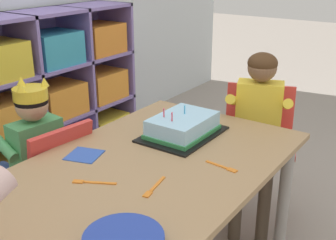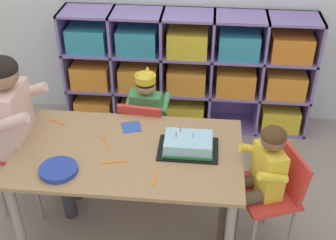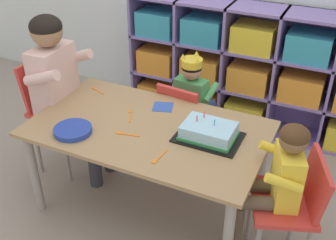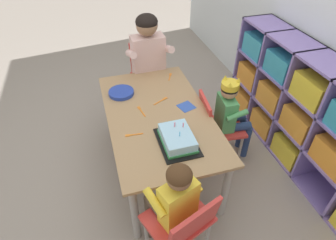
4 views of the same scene
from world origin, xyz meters
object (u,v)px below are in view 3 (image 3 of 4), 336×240
at_px(activity_table, 148,138).
at_px(classroom_chair_adult_side, 52,105).
at_px(adult_helper_seated, 62,81).
at_px(fork_near_child_seat, 126,134).
at_px(classroom_chair_guest_side, 292,201).
at_px(birthday_cake_on_tray, 209,132).
at_px(classroom_chair_blue, 185,118).
at_px(child_with_crown, 194,94).
at_px(fork_near_cake_tray, 159,158).
at_px(guest_at_table_side, 275,180).
at_px(fork_by_napkin, 130,115).
at_px(fork_scattered_mid_table, 97,90).
at_px(paper_plate_stack, 73,130).

height_order(activity_table, classroom_chair_adult_side, classroom_chair_adult_side).
xyz_separation_m(adult_helper_seated, fork_near_child_seat, (0.58, -0.22, -0.10)).
height_order(activity_table, classroom_chair_guest_side, classroom_chair_guest_side).
distance_m(activity_table, birthday_cake_on_tray, 0.36).
distance_m(adult_helper_seated, classroom_chair_guest_side, 1.51).
height_order(classroom_chair_blue, adult_helper_seated, adult_helper_seated).
height_order(activity_table, fork_near_child_seat, fork_near_child_seat).
xyz_separation_m(classroom_chair_blue, child_with_crown, (0.01, 0.11, 0.13)).
xyz_separation_m(activity_table, classroom_chair_blue, (0.02, 0.50, -0.14)).
height_order(classroom_chair_adult_side, fork_near_child_seat, classroom_chair_adult_side).
bearing_deg(classroom_chair_guest_side, fork_near_cake_tray, -97.43).
bearing_deg(guest_at_table_side, adult_helper_seated, -119.22).
xyz_separation_m(birthday_cake_on_tray, fork_by_napkin, (-0.50, 0.03, -0.03)).
relative_size(child_with_crown, guest_at_table_side, 0.94).
xyz_separation_m(classroom_chair_guest_side, fork_scattered_mid_table, (-1.33, 0.33, 0.15)).
relative_size(activity_table, classroom_chair_adult_side, 1.69).
xyz_separation_m(classroom_chair_blue, fork_by_napkin, (-0.17, -0.43, 0.22)).
bearing_deg(adult_helper_seated, paper_plate_stack, -138.20).
distance_m(birthday_cake_on_tray, fork_by_napkin, 0.50).
relative_size(classroom_chair_guest_side, birthday_cake_on_tray, 1.91).
bearing_deg(child_with_crown, classroom_chair_blue, 90.52).
bearing_deg(classroom_chair_guest_side, classroom_chair_blue, -145.67).
xyz_separation_m(birthday_cake_on_tray, fork_near_cake_tray, (-0.16, -0.27, -0.03)).
distance_m(classroom_chair_adult_side, fork_near_child_seat, 0.73).
distance_m(fork_near_cake_tray, fork_by_napkin, 0.45).
height_order(child_with_crown, paper_plate_stack, child_with_crown).
xyz_separation_m(adult_helper_seated, birthday_cake_on_tray, (0.99, -0.06, -0.07)).
height_order(classroom_chair_guest_side, paper_plate_stack, classroom_chair_guest_side).
bearing_deg(fork_by_napkin, guest_at_table_side, 50.14).
xyz_separation_m(classroom_chair_blue, guest_at_table_side, (0.72, -0.61, 0.19)).
xyz_separation_m(activity_table, classroom_chair_adult_side, (-0.77, 0.10, -0.02)).
distance_m(activity_table, fork_near_cake_tray, 0.30).
height_order(fork_near_child_seat, fork_near_cake_tray, same).
relative_size(fork_near_cake_tray, fork_by_napkin, 0.94).
xyz_separation_m(activity_table, paper_plate_stack, (-0.34, -0.22, 0.09)).
relative_size(adult_helper_seated, paper_plate_stack, 5.22).
height_order(child_with_crown, fork_near_child_seat, child_with_crown).
distance_m(guest_at_table_side, fork_near_child_seat, 0.81).
relative_size(classroom_chair_blue, classroom_chair_adult_side, 0.82).
relative_size(adult_helper_seated, fork_by_napkin, 8.12).
bearing_deg(guest_at_table_side, classroom_chair_blue, -150.60).
relative_size(classroom_chair_blue, classroom_chair_guest_side, 0.96).
bearing_deg(fork_near_cake_tray, fork_scattered_mid_table, 60.54).
distance_m(activity_table, fork_by_napkin, 0.19).
distance_m(child_with_crown, classroom_chair_adult_side, 0.94).
bearing_deg(adult_helper_seated, fork_near_child_seat, -112.10).
distance_m(classroom_chair_adult_side, fork_by_napkin, 0.62).
relative_size(classroom_chair_guest_side, fork_near_cake_tray, 5.26).
xyz_separation_m(activity_table, child_with_crown, (0.03, 0.61, -0.01)).
bearing_deg(fork_near_cake_tray, fork_by_napkin, 53.85).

